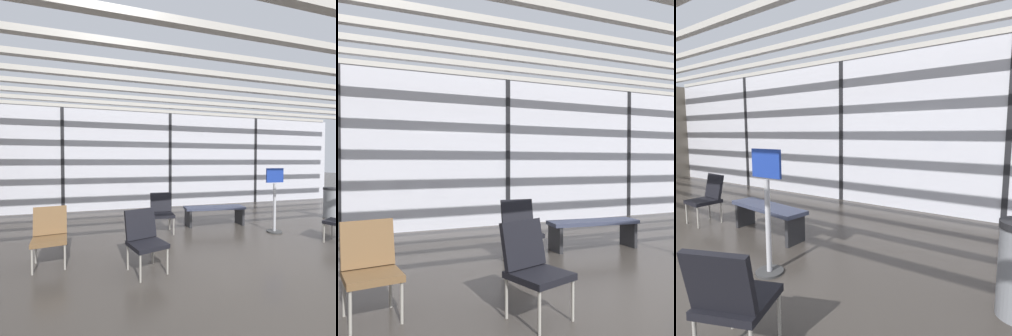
% 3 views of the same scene
% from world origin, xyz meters
% --- Properties ---
extents(ground_plane, '(60.00, 60.00, 0.00)m').
position_xyz_m(ground_plane, '(0.00, 0.00, 0.00)').
color(ground_plane, '#38332D').
extents(glass_curtain_wall, '(14.00, 0.08, 3.29)m').
position_xyz_m(glass_curtain_wall, '(0.00, 5.20, 1.64)').
color(glass_curtain_wall, silver).
rests_on(glass_curtain_wall, ground).
extents(window_mullion_0, '(0.10, 0.12, 3.29)m').
position_xyz_m(window_mullion_0, '(-3.50, 5.20, 1.64)').
color(window_mullion_0, black).
rests_on(window_mullion_0, ground).
extents(window_mullion_1, '(0.10, 0.12, 3.29)m').
position_xyz_m(window_mullion_1, '(0.00, 5.20, 1.64)').
color(window_mullion_1, black).
rests_on(window_mullion_1, ground).
extents(window_mullion_2, '(0.10, 0.12, 3.29)m').
position_xyz_m(window_mullion_2, '(3.50, 5.20, 1.64)').
color(window_mullion_2, black).
rests_on(window_mullion_2, ground).
extents(ceiling_slats, '(13.72, 6.72, 0.10)m').
position_xyz_m(ceiling_slats, '(0.00, 1.90, 3.34)').
color(ceiling_slats, '#B7B2A8').
rests_on(ceiling_slats, glass_curtain_wall).
extents(parked_airplane, '(14.14, 4.07, 4.07)m').
position_xyz_m(parked_airplane, '(1.10, 9.70, 2.03)').
color(parked_airplane, '#B2BCD6').
rests_on(parked_airplane, ground).
extents(lounge_chair_0, '(0.54, 0.58, 0.87)m').
position_xyz_m(lounge_chair_0, '(-3.10, 1.17, 0.49)').
color(lounge_chair_0, brown).
rests_on(lounge_chair_0, ground).
extents(lounge_chair_1, '(0.61, 0.64, 0.87)m').
position_xyz_m(lounge_chair_1, '(-1.73, 0.59, 0.49)').
color(lounge_chair_1, black).
rests_on(lounge_chair_1, ground).
extents(lounge_chair_2, '(0.52, 0.56, 0.87)m').
position_xyz_m(lounge_chair_2, '(-1.02, 2.34, 0.49)').
color(lounge_chair_2, black).
rests_on(lounge_chair_2, ground).
extents(waiting_bench, '(1.54, 0.57, 0.47)m').
position_xyz_m(waiting_bench, '(0.37, 2.50, 0.36)').
color(waiting_bench, '#33384C').
rests_on(waiting_bench, ground).
extents(trash_bin, '(0.38, 0.38, 0.86)m').
position_xyz_m(trash_bin, '(3.83, 2.26, 0.43)').
color(trash_bin, slate).
rests_on(trash_bin, ground).
extents(info_sign, '(0.44, 0.32, 1.44)m').
position_xyz_m(info_sign, '(1.40, 1.60, 0.68)').
color(info_sign, '#333333').
rests_on(info_sign, ground).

